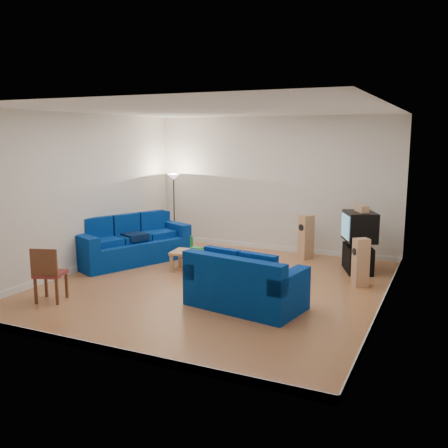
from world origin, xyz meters
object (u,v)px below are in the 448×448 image
at_px(tv_stand, 358,258).
at_px(sofa_three_seat, 130,245).
at_px(television, 359,226).
at_px(coffee_table, 199,254).
at_px(sofa_loveseat, 244,287).

bearing_deg(tv_stand, sofa_three_seat, -96.25).
bearing_deg(television, sofa_three_seat, -99.17).
bearing_deg(tv_stand, coffee_table, -86.46).
bearing_deg(tv_stand, sofa_loveseat, -44.18).
height_order(sofa_three_seat, sofa_loveseat, sofa_three_seat).
height_order(sofa_loveseat, tv_stand, sofa_loveseat).
height_order(coffee_table, tv_stand, tv_stand).
height_order(tv_stand, television, television).
height_order(sofa_three_seat, coffee_table, sofa_three_seat).
distance_m(sofa_three_seat, television, 4.95).
distance_m(sofa_loveseat, coffee_table, 2.36).
distance_m(coffee_table, tv_stand, 3.26).
xyz_separation_m(tv_stand, television, (0.00, 0.01, 0.67)).
relative_size(sofa_loveseat, tv_stand, 2.24).
height_order(sofa_loveseat, coffee_table, sofa_loveseat).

